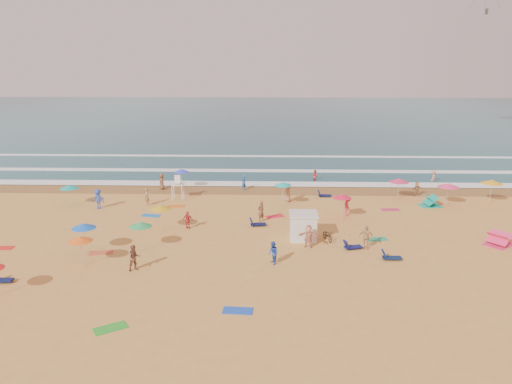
{
  "coord_description": "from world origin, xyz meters",
  "views": [
    {
      "loc": [
        1.16,
        -39.79,
        13.54
      ],
      "look_at": [
        -0.21,
        6.0,
        1.5
      ],
      "focal_mm": 35.0,
      "sensor_mm": 36.0,
      "label": 1
    }
  ],
  "objects": [
    {
      "name": "ground",
      "position": [
        0.0,
        0.0,
        0.0
      ],
      "size": [
        220.0,
        220.0,
        0.0
      ],
      "primitive_type": "plane",
      "color": "gold",
      "rests_on": "ground"
    },
    {
      "name": "beachgoers",
      "position": [
        0.13,
        3.58,
        0.83
      ],
      "size": [
        47.38,
        27.27,
        2.13
      ],
      "color": "red",
      "rests_on": "ground"
    },
    {
      "name": "wet_sand",
      "position": [
        0.0,
        12.5,
        0.01
      ],
      "size": [
        220.0,
        220.0,
        0.0
      ],
      "primitive_type": "plane",
      "color": "olive",
      "rests_on": "ground"
    },
    {
      "name": "cabana_roof",
      "position": [
        3.74,
        -2.7,
        2.06
      ],
      "size": [
        2.2,
        2.2,
        0.12
      ],
      "primitive_type": "cube",
      "color": "silver",
      "rests_on": "cabana"
    },
    {
      "name": "bicycle",
      "position": [
        5.64,
        -3.0,
        0.43
      ],
      "size": [
        1.04,
        1.73,
        0.86
      ],
      "primitive_type": "imported",
      "rotation": [
        0.0,
        0.0,
        0.31
      ],
      "color": "black",
      "rests_on": "ground"
    },
    {
      "name": "surf_foam",
      "position": [
        0.0,
        21.32,
        0.1
      ],
      "size": [
        200.0,
        18.7,
        0.05
      ],
      "color": "white",
      "rests_on": "ground"
    },
    {
      "name": "loungers",
      "position": [
        5.7,
        -3.04,
        0.17
      ],
      "size": [
        48.57,
        24.95,
        0.34
      ],
      "color": "#0D1645",
      "rests_on": "ground"
    },
    {
      "name": "towels",
      "position": [
        -0.82,
        -3.03,
        0.01
      ],
      "size": [
        44.52,
        23.92,
        0.03
      ],
      "color": "red",
      "rests_on": "ground"
    },
    {
      "name": "ocean",
      "position": [
        0.0,
        84.0,
        0.0
      ],
      "size": [
        220.0,
        140.0,
        0.18
      ],
      "primitive_type": "cube",
      "color": "#0C4756",
      "rests_on": "ground"
    },
    {
      "name": "popup_tents",
      "position": [
        17.57,
        1.66,
        0.6
      ],
      "size": [
        4.24,
        12.7,
        1.2
      ],
      "color": "#E73367",
      "rests_on": "ground"
    },
    {
      "name": "lifeguard_stand",
      "position": [
        -8.19,
        8.65,
        1.05
      ],
      "size": [
        1.2,
        1.2,
        2.1
      ],
      "primitive_type": null,
      "color": "white",
      "rests_on": "ground"
    },
    {
      "name": "beach_umbrellas",
      "position": [
        5.37,
        2.35,
        2.1
      ],
      "size": [
        55.96,
        27.17,
        0.76
      ],
      "color": "#FF6215",
      "rests_on": "ground"
    },
    {
      "name": "cabana",
      "position": [
        3.74,
        -2.7,
        1.0
      ],
      "size": [
        2.0,
        2.0,
        2.0
      ],
      "primitive_type": "cube",
      "color": "silver",
      "rests_on": "ground"
    }
  ]
}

